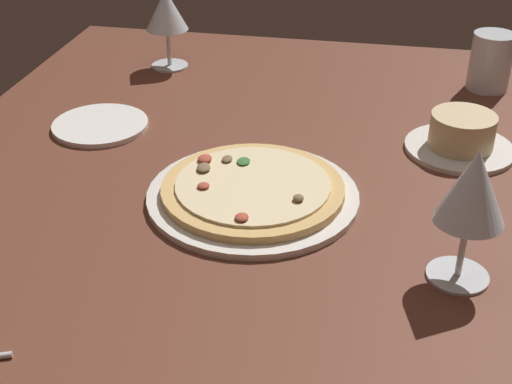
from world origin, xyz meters
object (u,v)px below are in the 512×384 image
at_px(ramekin_on_saucer, 461,136).
at_px(wine_glass_near, 166,13).
at_px(side_plate, 100,125).
at_px(wine_glass_far, 473,191).
at_px(water_glass, 490,64).
at_px(pizza_main, 253,191).

height_order(ramekin_on_saucer, wine_glass_near, wine_glass_near).
bearing_deg(ramekin_on_saucer, side_plate, -87.01).
relative_size(wine_glass_near, side_plate, 0.97).
xyz_separation_m(wine_glass_far, water_glass, (-0.61, 0.08, -0.07)).
relative_size(pizza_main, wine_glass_far, 1.76).
bearing_deg(pizza_main, ramekin_on_saucer, 125.23).
distance_m(water_glass, side_plate, 0.72).
relative_size(wine_glass_far, wine_glass_near, 1.09).
distance_m(wine_glass_near, side_plate, 0.32).
relative_size(pizza_main, ramekin_on_saucer, 1.74).
bearing_deg(wine_glass_near, pizza_main, 29.46).
xyz_separation_m(pizza_main, wine_glass_near, (-0.47, -0.27, 0.10)).
bearing_deg(ramekin_on_saucer, pizza_main, -54.77).
relative_size(ramekin_on_saucer, side_plate, 1.07).
relative_size(pizza_main, water_glass, 2.80).
bearing_deg(wine_glass_near, wine_glass_far, 42.07).
bearing_deg(side_plate, water_glass, 114.85).
xyz_separation_m(wine_glass_far, wine_glass_near, (-0.60, -0.54, -0.01)).
xyz_separation_m(wine_glass_far, side_plate, (-0.30, -0.57, -0.12)).
xyz_separation_m(wine_glass_near, water_glass, (-0.01, 0.62, -0.06)).
xyz_separation_m(wine_glass_near, side_plate, (0.30, -0.03, -0.11)).
height_order(wine_glass_far, wine_glass_near, wine_glass_far).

